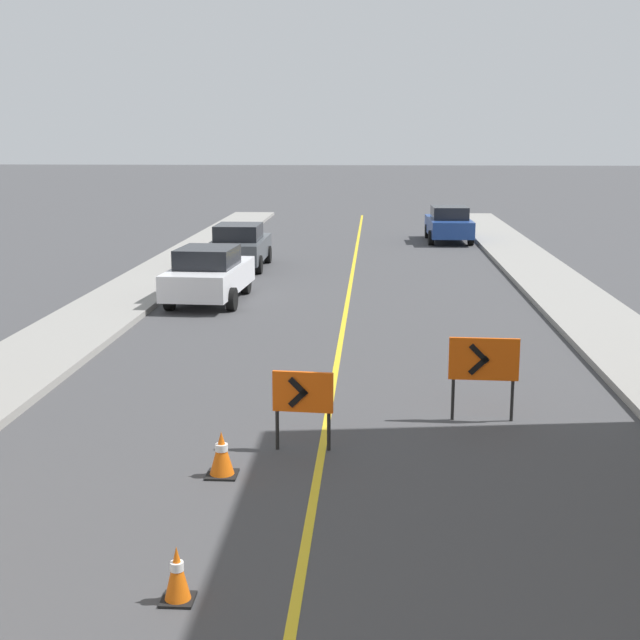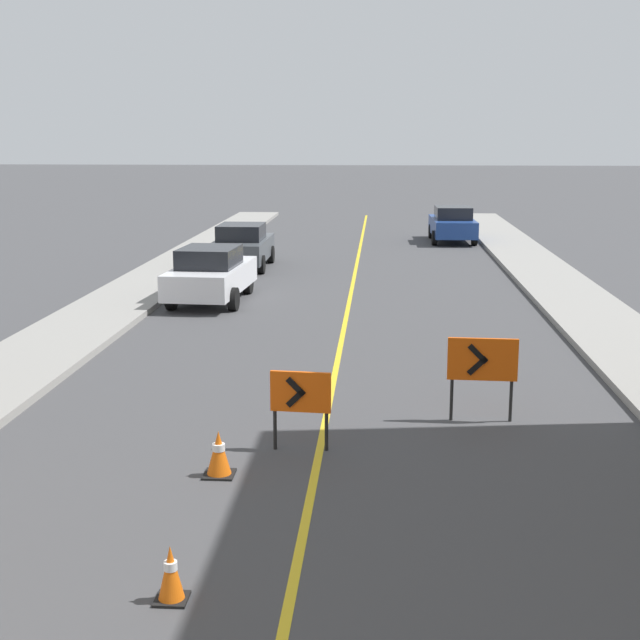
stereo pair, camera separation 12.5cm
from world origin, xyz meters
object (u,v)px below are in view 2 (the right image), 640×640
at_px(traffic_cone_fifth, 171,574).
at_px(traffic_cone_farthest, 219,454).
at_px(parked_car_curb_near, 211,274).
at_px(parked_car_curb_mid, 242,246).
at_px(parked_car_curb_far, 452,224).
at_px(arrow_barricade_primary, 300,396).
at_px(arrow_barricade_secondary, 482,363).

distance_m(traffic_cone_fifth, traffic_cone_farthest, 3.44).
distance_m(traffic_cone_fifth, parked_car_curb_near, 16.81).
height_order(parked_car_curb_near, parked_car_curb_mid, same).
bearing_deg(traffic_cone_farthest, parked_car_curb_near, 101.21).
xyz_separation_m(traffic_cone_fifth, traffic_cone_farthest, (-0.13, 3.43, 0.02)).
xyz_separation_m(traffic_cone_fifth, parked_car_curb_far, (5.26, 31.70, 0.50)).
bearing_deg(parked_car_curb_near, traffic_cone_farthest, -75.38).
xyz_separation_m(parked_car_curb_near, parked_car_curb_mid, (-0.12, 6.58, 0.00)).
bearing_deg(parked_car_curb_mid, parked_car_curb_near, -88.71).
distance_m(arrow_barricade_primary, arrow_barricade_secondary, 3.30).
relative_size(traffic_cone_farthest, arrow_barricade_secondary, 0.46).
height_order(traffic_cone_fifth, parked_car_curb_mid, parked_car_curb_mid).
bearing_deg(arrow_barricade_primary, parked_car_curb_near, 112.08).
distance_m(arrow_barricade_primary, parked_car_curb_mid, 18.98).
distance_m(traffic_cone_farthest, parked_car_curb_near, 13.41).
bearing_deg(arrow_barricade_primary, parked_car_curb_mid, 106.65).
bearing_deg(parked_car_curb_mid, parked_car_curb_far, 46.73).
bearing_deg(traffic_cone_farthest, parked_car_curb_far, 79.21).
height_order(arrow_barricade_secondary, parked_car_curb_far, parked_car_curb_far).
height_order(traffic_cone_fifth, parked_car_curb_near, parked_car_curb_near).
bearing_deg(traffic_cone_farthest, arrow_barricade_secondary, 34.68).
height_order(traffic_cone_farthest, parked_car_curb_far, parked_car_curb_far).
height_order(arrow_barricade_secondary, parked_car_curb_mid, parked_car_curb_mid).
bearing_deg(parked_car_curb_near, arrow_barricade_secondary, -54.53).
bearing_deg(arrow_barricade_secondary, arrow_barricade_primary, -148.39).
distance_m(traffic_cone_farthest, parked_car_curb_mid, 19.91).
bearing_deg(parked_car_curb_far, parked_car_curb_mid, -134.90).
bearing_deg(arrow_barricade_primary, traffic_cone_fifth, -96.26).
distance_m(parked_car_curb_near, parked_car_curb_mid, 6.58).
distance_m(traffic_cone_fifth, arrow_barricade_secondary, 7.26).
relative_size(arrow_barricade_primary, parked_car_curb_mid, 0.28).
height_order(traffic_cone_fifth, parked_car_curb_far, parked_car_curb_far).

